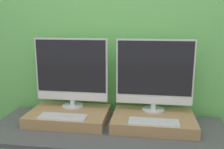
{
  "coord_description": "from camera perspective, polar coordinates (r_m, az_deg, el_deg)",
  "views": [
    {
      "loc": [
        0.27,
        -1.31,
        1.5
      ],
      "look_at": [
        0.0,
        0.52,
        1.1
      ],
      "focal_mm": 40.0,
      "sensor_mm": 36.0,
      "label": 1
    }
  ],
  "objects": [
    {
      "name": "wooden_riser_right",
      "position": [
        1.87,
        9.39,
        -10.39
      ],
      "size": [
        0.59,
        0.4,
        0.08
      ],
      "color": "#99754C",
      "rests_on": "workbench"
    },
    {
      "name": "monitor_right",
      "position": [
        1.87,
        9.69,
        0.08
      ],
      "size": [
        0.57,
        0.17,
        0.54
      ],
      "color": "silver",
      "rests_on": "wooden_riser_right"
    },
    {
      "name": "monitor_left",
      "position": [
        1.96,
        -9.26,
        0.66
      ],
      "size": [
        0.57,
        0.17,
        0.54
      ],
      "color": "silver",
      "rests_on": "wooden_riser_left"
    },
    {
      "name": "wall_back",
      "position": [
        2.06,
        0.82,
        6.76
      ],
      "size": [
        8.0,
        0.04,
        2.6
      ],
      "color": "#66B75B",
      "rests_on": "ground_plane"
    },
    {
      "name": "keyboard_left",
      "position": [
        1.83,
        -11.2,
        -9.42
      ],
      "size": [
        0.34,
        0.12,
        0.01
      ],
      "color": "silver",
      "rests_on": "wooden_riser_left"
    },
    {
      "name": "workbench",
      "position": [
        1.86,
        -0.9,
        -14.42
      ],
      "size": [
        1.7,
        0.65,
        0.74
      ],
      "color": "#47474C",
      "rests_on": "ground_plane"
    },
    {
      "name": "keyboard_right",
      "position": [
        1.73,
        9.51,
        -10.61
      ],
      "size": [
        0.34,
        0.12,
        0.01
      ],
      "color": "silver",
      "rests_on": "wooden_riser_right"
    },
    {
      "name": "wooden_riser_left",
      "position": [
        1.96,
        -9.86,
        -9.32
      ],
      "size": [
        0.59,
        0.4,
        0.08
      ],
      "color": "#99754C",
      "rests_on": "workbench"
    }
  ]
}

